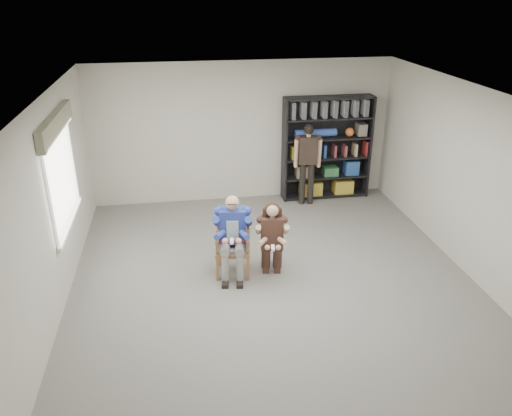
{
  "coord_description": "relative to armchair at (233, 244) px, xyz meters",
  "views": [
    {
      "loc": [
        -1.3,
        -6.1,
        4.12
      ],
      "look_at": [
        -0.2,
        0.6,
        1.05
      ],
      "focal_mm": 35.0,
      "sensor_mm": 36.0,
      "label": 1
    }
  ],
  "objects": [
    {
      "name": "floor",
      "position": [
        0.56,
        -0.54,
        -0.5
      ],
      "size": [
        6.0,
        7.0,
        0.01
      ],
      "primitive_type": "cube",
      "color": "slate",
      "rests_on": "ground"
    },
    {
      "name": "standing_man",
      "position": [
        1.79,
        2.43,
        0.33
      ],
      "size": [
        0.55,
        0.36,
        1.66
      ],
      "primitive_type": null,
      "rotation": [
        0.0,
        0.0,
        -0.17
      ],
      "color": "black",
      "rests_on": "floor"
    },
    {
      "name": "armchair",
      "position": [
        0.0,
        0.0,
        0.0
      ],
      "size": [
        0.66,
        0.64,
        0.99
      ],
      "primitive_type": null,
      "rotation": [
        0.0,
        0.0,
        -0.16
      ],
      "color": "olive",
      "rests_on": "floor"
    },
    {
      "name": "seated_man",
      "position": [
        0.0,
        0.0,
        0.15
      ],
      "size": [
        0.67,
        0.85,
        1.29
      ],
      "primitive_type": null,
      "rotation": [
        0.0,
        0.0,
        -0.16
      ],
      "color": "navy",
      "rests_on": "floor"
    },
    {
      "name": "kneeling_woman",
      "position": [
        0.58,
        -0.12,
        0.09
      ],
      "size": [
        0.61,
        0.86,
        1.18
      ],
      "primitive_type": null,
      "rotation": [
        0.0,
        0.0,
        -0.16
      ],
      "color": "#39221A",
      "rests_on": "floor"
    },
    {
      "name": "room_shell",
      "position": [
        0.56,
        -0.54,
        0.9
      ],
      "size": [
        6.0,
        7.0,
        2.8
      ],
      "primitive_type": null,
      "color": "beige",
      "rests_on": "ground"
    },
    {
      "name": "bookshelf",
      "position": [
        2.26,
        2.74,
        0.55
      ],
      "size": [
        1.8,
        0.38,
        2.1
      ],
      "primitive_type": null,
      "color": "black",
      "rests_on": "floor"
    },
    {
      "name": "window_left",
      "position": [
        -2.39,
        0.46,
        1.13
      ],
      "size": [
        0.16,
        2.0,
        1.75
      ],
      "primitive_type": null,
      "color": "white",
      "rests_on": "room_shell"
    }
  ]
}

